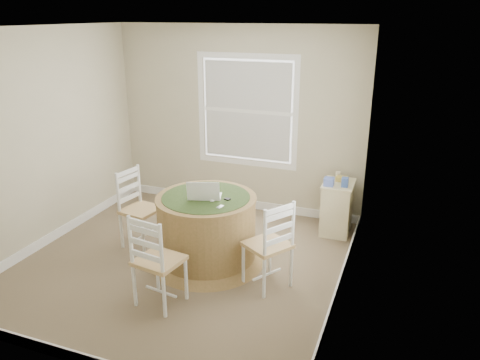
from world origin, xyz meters
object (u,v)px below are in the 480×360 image
at_px(chair_left, 141,210).
at_px(chair_right, 268,244).
at_px(round_table, 207,227).
at_px(corner_chest, 337,207).
at_px(chair_near, 159,260).
at_px(laptop, 205,195).

bearing_deg(chair_left, chair_right, -90.96).
xyz_separation_m(round_table, chair_right, (0.79, -0.23, 0.04)).
bearing_deg(round_table, corner_chest, 59.45).
xyz_separation_m(round_table, corner_chest, (1.25, 1.31, -0.10)).
relative_size(chair_near, chair_right, 1.00).
bearing_deg(round_table, chair_right, -2.83).
xyz_separation_m(chair_left, laptop, (0.92, -0.13, 0.37)).
bearing_deg(round_table, chair_left, -172.62).
height_order(laptop, corner_chest, laptop).
relative_size(chair_left, corner_chest, 1.39).
bearing_deg(corner_chest, chair_right, -107.86).
relative_size(chair_near, corner_chest, 1.39).
relative_size(round_table, chair_near, 1.37).
bearing_deg(chair_left, corner_chest, -51.05).
bearing_deg(chair_right, chair_near, -19.76).
bearing_deg(chair_left, round_table, -86.14).
xyz_separation_m(chair_near, corner_chest, (1.35, 2.22, -0.13)).
xyz_separation_m(chair_near, laptop, (0.10, 0.87, 0.37)).
height_order(chair_left, corner_chest, chair_left).
relative_size(chair_left, laptop, 2.21).
distance_m(chair_left, chair_right, 1.74).
distance_m(chair_left, corner_chest, 2.50).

